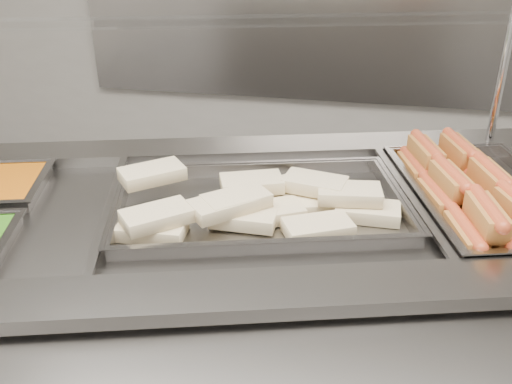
% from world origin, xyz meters
% --- Properties ---
extents(steam_counter, '(2.22, 1.42, 0.98)m').
position_xyz_m(steam_counter, '(-0.12, 0.38, 0.49)').
color(steam_counter, slate).
rests_on(steam_counter, ground).
extents(tray_rail, '(1.97, 0.89, 0.06)m').
position_xyz_m(tray_rail, '(0.03, -0.16, 0.93)').
color(tray_rail, gray).
rests_on(tray_rail, steam_counter).
extents(sneeze_guard, '(1.82, 0.79, 0.48)m').
position_xyz_m(sneeze_guard, '(-0.19, 0.61, 1.38)').
color(sneeze_guard, silver).
rests_on(sneeze_guard, steam_counter).
extents(pan_hotdogs, '(0.52, 0.68, 0.11)m').
position_xyz_m(pan_hotdogs, '(0.54, 0.56, 0.93)').
color(pan_hotdogs, gray).
rests_on(pan_hotdogs, steam_counter).
extents(pan_wraps, '(0.83, 0.62, 0.08)m').
position_xyz_m(pan_wraps, '(-0.06, 0.40, 0.95)').
color(pan_wraps, gray).
rests_on(pan_wraps, steam_counter).
extents(hotdogs_in_buns, '(0.46, 0.61, 0.13)m').
position_xyz_m(hotdogs_in_buns, '(0.52, 0.54, 0.99)').
color(hotdogs_in_buns, '#A75923').
rests_on(hotdogs_in_buns, pan_hotdogs).
extents(tortilla_wraps, '(0.74, 0.44, 0.11)m').
position_xyz_m(tortilla_wraps, '(-0.05, 0.37, 0.99)').
color(tortilla_wraps, beige).
rests_on(tortilla_wraps, pan_wraps).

